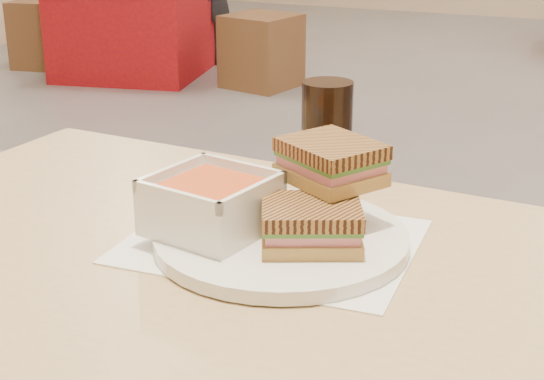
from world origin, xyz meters
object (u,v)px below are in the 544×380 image
at_px(bg_chair_0l, 48,33).
at_px(bg_chair_0r, 262,51).
at_px(plate, 281,239).
at_px(bg_table_0, 134,15).
at_px(cola_glass, 327,135).
at_px(main_table, 288,378).
at_px(panini_lower, 311,225).
at_px(soup_bowl, 212,206).

bearing_deg(bg_chair_0l, bg_chair_0r, 1.18).
height_order(plate, bg_table_0, plate).
xyz_separation_m(plate, bg_chair_0r, (-1.65, 3.61, -0.55)).
bearing_deg(bg_chair_0r, cola_glass, -64.39).
height_order(main_table, bg_chair_0r, main_table).
xyz_separation_m(plate, bg_chair_0l, (-3.19, 3.58, -0.54)).
bearing_deg(main_table, plate, 117.47).
distance_m(main_table, panini_lower, 0.17).
xyz_separation_m(main_table, panini_lower, (-0.00, 0.07, 0.16)).
relative_size(soup_bowl, cola_glass, 0.99).
distance_m(plate, bg_chair_0l, 4.82).
height_order(plate, panini_lower, panini_lower).
relative_size(cola_glass, bg_chair_0r, 0.33).
relative_size(plate, cola_glass, 1.98).
bearing_deg(cola_glass, bg_chair_0l, 133.25).
bearing_deg(plate, bg_chair_0r, 114.60).
distance_m(main_table, bg_chair_0r, 4.09).
bearing_deg(plate, panini_lower, -21.65).
bearing_deg(main_table, soup_bowl, 152.87).
bearing_deg(plate, bg_chair_0l, 131.73).
xyz_separation_m(cola_glass, bg_table_0, (-2.51, 3.40, -0.45)).
distance_m(soup_bowl, bg_chair_0r, 4.00).
distance_m(plate, soup_bowl, 0.09).
height_order(soup_bowl, bg_chair_0l, soup_bowl).
relative_size(main_table, bg_table_0, 1.25).
height_order(main_table, bg_table_0, main_table).
xyz_separation_m(bg_table_0, bg_chair_0l, (-0.66, -0.04, -0.15)).
height_order(soup_bowl, bg_chair_0r, soup_bowl).
bearing_deg(bg_chair_0r, panini_lower, -64.95).
xyz_separation_m(cola_glass, bg_chair_0l, (-3.17, 3.37, -0.61)).
bearing_deg(bg_chair_0r, main_table, -65.34).
bearing_deg(plate, soup_bowl, -163.77).
relative_size(soup_bowl, bg_table_0, 0.15).
relative_size(bg_table_0, bg_chair_0l, 2.19).
relative_size(bg_chair_0l, bg_chair_0r, 1.00).
bearing_deg(bg_table_0, panini_lower, -54.63).
relative_size(plate, bg_chair_0l, 0.65).
bearing_deg(soup_bowl, bg_table_0, 124.05).
bearing_deg(soup_bowl, bg_chair_0r, 113.44).
height_order(main_table, panini_lower, panini_lower).
bearing_deg(plate, cola_glass, 96.09).
height_order(panini_lower, cola_glass, cola_glass).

